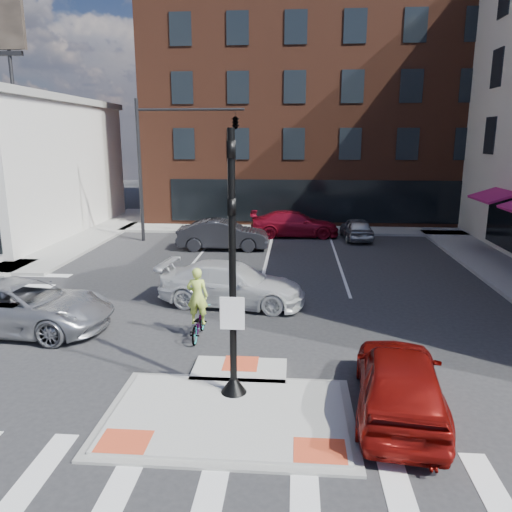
# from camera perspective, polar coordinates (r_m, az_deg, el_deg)

# --- Properties ---
(ground) EXTENTS (120.00, 120.00, 0.00)m
(ground) POSITION_cam_1_polar(r_m,az_deg,el_deg) (11.78, -2.79, -16.69)
(ground) COLOR #28282B
(ground) RESTS_ON ground
(refuge_island) EXTENTS (5.40, 4.65, 0.13)m
(refuge_island) POSITION_cam_1_polar(r_m,az_deg,el_deg) (11.53, -2.96, -17.11)
(refuge_island) COLOR gray
(refuge_island) RESTS_ON ground
(sidewalk_n) EXTENTS (26.00, 3.00, 0.15)m
(sidewalk_n) POSITION_cam_1_polar(r_m,az_deg,el_deg) (32.67, 7.34, 3.01)
(sidewalk_n) COLOR gray
(sidewalk_n) RESTS_ON ground
(building_n) EXTENTS (24.40, 18.40, 15.50)m
(building_n) POSITION_cam_1_polar(r_m,az_deg,el_deg) (42.17, 7.01, 15.88)
(building_n) COLOR #512719
(building_n) RESTS_ON ground
(building_far_left) EXTENTS (10.00, 12.00, 10.00)m
(building_far_left) POSITION_cam_1_polar(r_m,az_deg,el_deg) (62.34, -0.43, 12.56)
(building_far_left) COLOR slate
(building_far_left) RESTS_ON ground
(building_far_right) EXTENTS (12.00, 12.00, 12.00)m
(building_far_right) POSITION_cam_1_polar(r_m,az_deg,el_deg) (64.56, 11.62, 13.22)
(building_far_right) COLOR brown
(building_far_right) RESTS_ON ground
(signal_pole) EXTENTS (0.60, 0.60, 5.98)m
(signal_pole) POSITION_cam_1_polar(r_m,az_deg,el_deg) (11.16, -2.67, -5.14)
(signal_pole) COLOR black
(signal_pole) RESTS_ON refuge_island
(mast_arm_signal) EXTENTS (6.10, 2.24, 8.00)m
(mast_arm_signal) POSITION_cam_1_polar(r_m,az_deg,el_deg) (28.52, -5.39, 13.95)
(mast_arm_signal) COLOR black
(mast_arm_signal) RESTS_ON ground
(silver_suv) EXTENTS (5.80, 2.97, 1.57)m
(silver_suv) POSITION_cam_1_polar(r_m,az_deg,el_deg) (17.22, -25.20, -5.22)
(silver_suv) COLOR #ADAEB4
(silver_suv) RESTS_ON ground
(red_sedan) EXTENTS (2.40, 4.77, 1.56)m
(red_sedan) POSITION_cam_1_polar(r_m,az_deg,el_deg) (11.57, 16.10, -13.46)
(red_sedan) COLOR maroon
(red_sedan) RESTS_ON ground
(white_pickup) EXTENTS (5.50, 2.81, 1.53)m
(white_pickup) POSITION_cam_1_polar(r_m,az_deg,el_deg) (18.00, -2.77, -3.21)
(white_pickup) COLOR white
(white_pickup) RESTS_ON ground
(bg_car_dark) EXTENTS (4.94, 1.90, 1.60)m
(bg_car_dark) POSITION_cam_1_polar(r_m,az_deg,el_deg) (26.94, -3.80, 2.45)
(bg_car_dark) COLOR #292A2F
(bg_car_dark) RESTS_ON ground
(bg_car_silver) EXTENTS (1.80, 3.94, 1.31)m
(bg_car_silver) POSITION_cam_1_polar(r_m,az_deg,el_deg) (30.11, 11.42, 3.09)
(bg_car_silver) COLOR #A0A3A7
(bg_car_silver) RESTS_ON ground
(bg_car_red) EXTENTS (5.43, 2.41, 1.55)m
(bg_car_red) POSITION_cam_1_polar(r_m,az_deg,el_deg) (30.50, 4.41, 3.67)
(bg_car_red) COLOR maroon
(bg_car_red) RESTS_ON ground
(cyclist) EXTENTS (0.64, 1.73, 2.19)m
(cyclist) POSITION_cam_1_polar(r_m,az_deg,el_deg) (15.13, -6.66, -6.66)
(cyclist) COLOR #3F3F44
(cyclist) RESTS_ON ground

